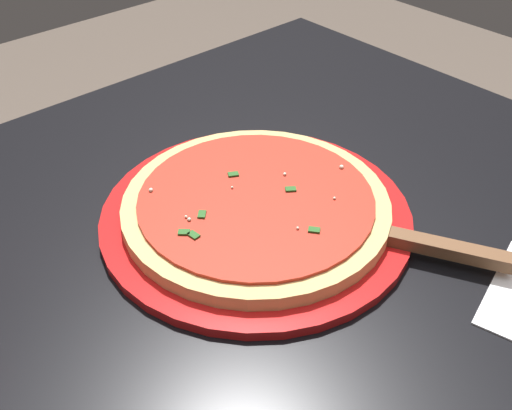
{
  "coord_description": "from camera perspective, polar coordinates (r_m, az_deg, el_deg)",
  "views": [
    {
      "loc": [
        -0.32,
        -0.37,
        1.17
      ],
      "look_at": [
        0.02,
        0.02,
        0.77
      ],
      "focal_mm": 41.94,
      "sensor_mm": 36.0,
      "label": 1
    }
  ],
  "objects": [
    {
      "name": "restaurant_table",
      "position": [
        0.75,
        -0.39,
        -11.01
      ],
      "size": [
        0.98,
        0.82,
        0.75
      ],
      "color": "black",
      "rests_on": "ground_plane"
    },
    {
      "name": "serving_plate",
      "position": [
        0.67,
        -0.0,
        -0.98
      ],
      "size": [
        0.34,
        0.34,
        0.01
      ],
      "primitive_type": "cylinder",
      "color": "red",
      "rests_on": "restaurant_table"
    },
    {
      "name": "pizza_server",
      "position": [
        0.64,
        14.11,
        -3.38
      ],
      "size": [
        0.14,
        0.21,
        0.01
      ],
      "color": "silver",
      "rests_on": "serving_plate"
    },
    {
      "name": "pizza",
      "position": [
        0.66,
        -0.0,
        0.04
      ],
      "size": [
        0.29,
        0.29,
        0.02
      ],
      "color": "#DBB26B",
      "rests_on": "serving_plate"
    }
  ]
}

